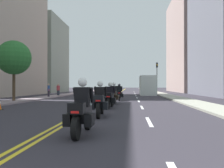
# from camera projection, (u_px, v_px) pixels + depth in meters

# --- Properties ---
(ground_plane) EXTENTS (264.00, 264.00, 0.00)m
(ground_plane) POSITION_uv_depth(u_px,v_px,m) (119.00, 92.00, 49.14)
(ground_plane) COLOR #2D2A32
(sidewalk_left) EXTENTS (2.13, 144.00, 0.12)m
(sidewalk_left) POSITION_uv_depth(u_px,v_px,m) (85.00, 92.00, 49.73)
(sidewalk_left) COLOR gray
(sidewalk_left) RESTS_ON ground
(sidewalk_right) EXTENTS (2.13, 144.00, 0.12)m
(sidewalk_right) POSITION_uv_depth(u_px,v_px,m) (155.00, 92.00, 48.56)
(sidewalk_right) COLOR #9B9A8B
(sidewalk_right) RESTS_ON ground
(centreline_yellow_inner) EXTENTS (0.12, 132.00, 0.01)m
(centreline_yellow_inner) POSITION_uv_depth(u_px,v_px,m) (119.00, 92.00, 49.15)
(centreline_yellow_inner) COLOR yellow
(centreline_yellow_inner) RESTS_ON ground
(centreline_yellow_outer) EXTENTS (0.12, 132.00, 0.01)m
(centreline_yellow_outer) POSITION_uv_depth(u_px,v_px,m) (120.00, 92.00, 49.13)
(centreline_yellow_outer) COLOR yellow
(centreline_yellow_outer) RESTS_ON ground
(lane_dashes_white) EXTENTS (0.14, 56.40, 0.01)m
(lane_dashes_white) POSITION_uv_depth(u_px,v_px,m) (136.00, 97.00, 29.95)
(lane_dashes_white) COLOR silver
(lane_dashes_white) RESTS_ON ground
(building_right_1) EXTENTS (6.21, 15.94, 23.55)m
(building_right_1) POSITION_uv_depth(u_px,v_px,m) (224.00, 10.00, 32.59)
(building_right_1) COLOR slate
(building_right_1) RESTS_ON ground
(building_left_2) EXTENTS (6.36, 12.60, 15.34)m
(building_left_2) POSITION_uv_depth(u_px,v_px,m) (47.00, 56.00, 49.85)
(building_left_2) COLOR gray
(building_left_2) RESTS_ON ground
(building_right_2) EXTENTS (8.44, 21.82, 21.99)m
(building_right_2) POSITION_uv_depth(u_px,v_px,m) (192.00, 44.00, 53.93)
(building_right_2) COLOR #B79A93
(building_right_2) RESTS_ON ground
(motorcycle_0) EXTENTS (0.77, 2.09, 1.61)m
(motorcycle_0) POSITION_uv_depth(u_px,v_px,m) (82.00, 112.00, 6.56)
(motorcycle_0) COLOR black
(motorcycle_0) RESTS_ON ground
(motorcycle_1) EXTENTS (0.77, 2.29, 1.59)m
(motorcycle_1) POSITION_uv_depth(u_px,v_px,m) (100.00, 102.00, 10.53)
(motorcycle_1) COLOR black
(motorcycle_1) RESTS_ON ground
(motorcycle_2) EXTENTS (0.78, 2.18, 1.59)m
(motorcycle_2) POSITION_uv_depth(u_px,v_px,m) (110.00, 97.00, 14.52)
(motorcycle_2) COLOR black
(motorcycle_2) RESTS_ON ground
(motorcycle_3) EXTENTS (0.78, 2.20, 1.64)m
(motorcycle_3) POSITION_uv_depth(u_px,v_px,m) (114.00, 95.00, 17.81)
(motorcycle_3) COLOR black
(motorcycle_3) RESTS_ON ground
(motorcycle_4) EXTENTS (0.78, 2.17, 1.57)m
(motorcycle_4) POSITION_uv_depth(u_px,v_px,m) (119.00, 94.00, 21.58)
(motorcycle_4) COLOR black
(motorcycle_4) RESTS_ON ground
(motorcycle_5) EXTENTS (0.78, 2.10, 1.60)m
(motorcycle_5) POSITION_uv_depth(u_px,v_px,m) (119.00, 92.00, 25.98)
(motorcycle_5) COLOR black
(motorcycle_5) RESTS_ON ground
(traffic_light_far) EXTENTS (0.28, 0.38, 5.14)m
(traffic_light_far) POSITION_uv_depth(u_px,v_px,m) (157.00, 73.00, 38.28)
(traffic_light_far) COLOR black
(traffic_light_far) RESTS_ON ground
(pedestrian_0) EXTENTS (0.40, 0.42, 1.63)m
(pedestrian_0) POSITION_uv_depth(u_px,v_px,m) (58.00, 90.00, 31.00)
(pedestrian_0) COLOR #242A36
(pedestrian_0) RESTS_ON ground
(pedestrian_1) EXTENTS (0.36, 0.50, 1.65)m
(pedestrian_1) POSITION_uv_depth(u_px,v_px,m) (49.00, 90.00, 27.67)
(pedestrian_1) COLOR #2B2533
(pedestrian_1) RESTS_ON ground
(street_tree_0) EXTENTS (2.88, 2.88, 5.20)m
(street_tree_0) POSITION_uv_depth(u_px,v_px,m) (14.00, 58.00, 19.99)
(street_tree_0) COLOR #473423
(street_tree_0) RESTS_ON ground
(parked_truck) EXTENTS (2.20, 6.50, 2.80)m
(parked_truck) POSITION_uv_depth(u_px,v_px,m) (147.00, 86.00, 34.98)
(parked_truck) COLOR silver
(parked_truck) RESTS_ON ground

